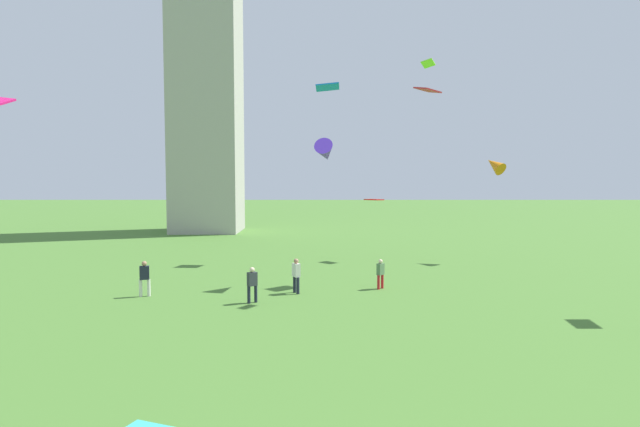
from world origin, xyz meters
TOP-DOWN VIEW (x-y plane):
  - person_0 at (-3.03, 19.96)m, footprint 0.45×0.53m
  - person_1 at (-10.41, 19.25)m, footprint 0.53×0.38m
  - person_3 at (-4.98, 17.88)m, footprint 0.50×0.46m
  - person_4 at (1.32, 21.03)m, footprint 0.44×0.46m
  - kite_flying_1 at (-1.31, 31.24)m, footprint 1.67×1.15m
  - kite_flying_2 at (10.14, 30.63)m, footprint 1.63×1.84m
  - kite_flying_3 at (3.47, 20.12)m, footprint 0.85×0.94m
  - kite_flying_4 at (1.89, 30.72)m, footprint 1.39×1.39m
  - kite_flying_6 at (-1.53, 22.70)m, footprint 1.33×1.89m
  - kite_flying_7 at (4.20, 23.95)m, footprint 1.67×1.64m

SIDE VIEW (x-z plane):
  - person_4 at x=1.32m, z-range 0.10..1.66m
  - person_3 at x=-4.98m, z-range 0.11..1.78m
  - person_1 at x=-10.41m, z-range 0.12..1.86m
  - person_0 at x=-3.03m, z-range 0.12..1.87m
  - kite_flying_4 at x=1.89m, z-range 4.17..4.25m
  - kite_flying_2 at x=10.14m, z-range 5.88..7.34m
  - kite_flying_6 at x=-1.53m, z-range 6.34..7.92m
  - kite_flying_7 at x=4.20m, z-range 10.51..10.84m
  - kite_flying_3 at x=3.47m, z-range 11.22..11.57m
  - kite_flying_1 at x=-1.31m, z-range 11.70..12.22m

